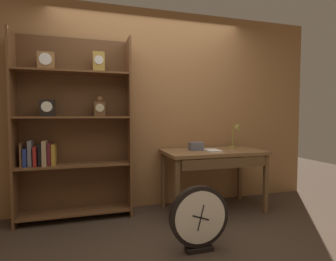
{
  "coord_description": "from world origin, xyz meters",
  "views": [
    {
      "loc": [
        -0.78,
        -2.17,
        1.21
      ],
      "look_at": [
        0.09,
        0.78,
        1.04
      ],
      "focal_mm": 28.34,
      "sensor_mm": 36.0,
      "label": 1
    }
  ],
  "objects": [
    {
      "name": "bookshelf",
      "position": [
        -0.99,
        1.1,
        1.04
      ],
      "size": [
        1.28,
        0.31,
        2.13
      ],
      "color": "brown",
      "rests_on": "ground"
    },
    {
      "name": "ground_plane",
      "position": [
        0.0,
        0.0,
        0.0
      ],
      "size": [
        10.0,
        10.0,
        0.0
      ],
      "primitive_type": "plane",
      "color": "#3D2D21"
    },
    {
      "name": "workbench",
      "position": [
        0.72,
        0.87,
        0.68
      ],
      "size": [
        1.26,
        0.69,
        0.77
      ],
      "color": "brown",
      "rests_on": "ground"
    },
    {
      "name": "back_wood_panel",
      "position": [
        0.0,
        1.3,
        1.3
      ],
      "size": [
        4.8,
        0.05,
        2.6
      ],
      "primitive_type": "cube",
      "color": "#9E6B3D",
      "rests_on": "ground"
    },
    {
      "name": "desk_lamp",
      "position": [
        1.12,
        1.0,
        0.98
      ],
      "size": [
        0.17,
        0.17,
        0.36
      ],
      "color": "olive",
      "rests_on": "workbench"
    },
    {
      "name": "open_repair_manual",
      "position": [
        0.66,
        0.77,
        0.78
      ],
      "size": [
        0.17,
        0.22,
        0.02
      ],
      "primitive_type": "cube",
      "rotation": [
        0.0,
        0.0,
        -0.02
      ],
      "color": "silver",
      "rests_on": "workbench"
    },
    {
      "name": "round_clock_large",
      "position": [
        0.14,
        -0.03,
        0.3
      ],
      "size": [
        0.55,
        0.11,
        0.59
      ],
      "color": "black",
      "rests_on": "ground"
    },
    {
      "name": "toolbox_small",
      "position": [
        0.51,
        0.94,
        0.82
      ],
      "size": [
        0.17,
        0.11,
        0.1
      ],
      "primitive_type": "cube",
      "color": "#595960",
      "rests_on": "workbench"
    }
  ]
}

